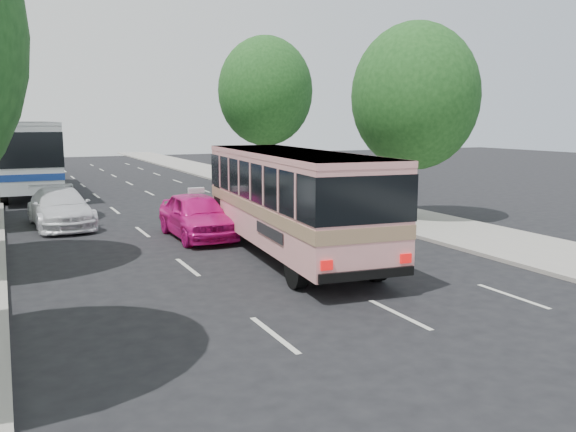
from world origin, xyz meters
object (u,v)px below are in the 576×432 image
white_pickup (60,208)px  tour_coach_rear (4,147)px  pink_taxi (197,215)px  tour_coach_front (26,151)px  pink_bus (291,192)px

white_pickup → tour_coach_rear: 26.28m
pink_taxi → tour_coach_front: bearing=105.8°
pink_taxi → white_pickup: 6.02m
tour_coach_rear → white_pickup: bearing=-81.5°
pink_bus → pink_taxi: bearing=117.4°
pink_bus → white_pickup: bearing=129.4°
tour_coach_front → pink_taxi: bearing=-73.8°
tour_coach_front → tour_coach_rear: bearing=94.7°
white_pickup → tour_coach_rear: bearing=90.4°
pink_bus → white_pickup: size_ratio=1.99×
white_pickup → tour_coach_front: (-0.66, 12.37, 1.66)m
pink_bus → tour_coach_front: size_ratio=0.76×
pink_bus → tour_coach_rear: size_ratio=0.86×
pink_bus → pink_taxi: pink_bus is taller
pink_taxi → tour_coach_front: 17.51m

